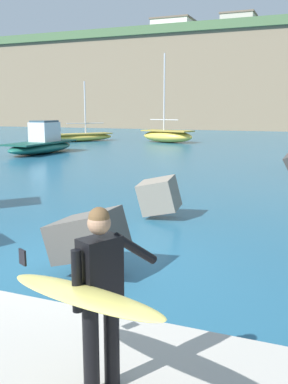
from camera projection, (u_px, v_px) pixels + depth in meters
name	position (u px, v px, depth m)	size (l,w,h in m)	color
ground_plane	(78.00, 267.00, 7.89)	(400.00, 400.00, 0.00)	#235B7A
breakwater_jetty	(134.00, 188.00, 9.45)	(31.22, 8.26, 3.12)	#605B56
surfer_with_board	(93.00, 291.00, 3.79)	(2.05, 1.52, 1.78)	black
boat_near_left	(81.00, 137.00, 38.64)	(4.83, 6.02, 5.29)	#EAC64C
boat_near_centre	(167.00, 136.00, 37.33)	(5.20, 3.10, 7.52)	#EAC64C
boat_near_right	(42.00, 143.00, 28.22)	(2.20, 6.11, 2.13)	#1E6656
headland_bluff	(253.00, 84.00, 76.01)	(99.62, 42.34, 14.40)	#847056
station_building_west	(173.00, 34.00, 82.54)	(7.59, 6.58, 5.35)	silver
station_building_central	(238.00, 29.00, 77.52)	(6.06, 5.27, 5.31)	#B2ADA3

